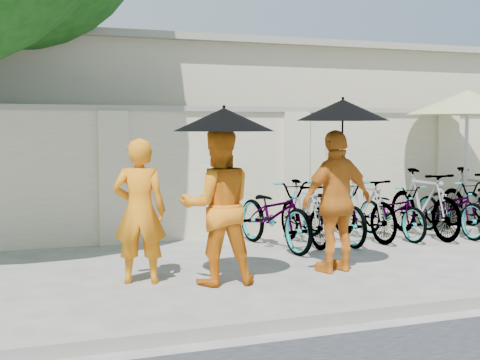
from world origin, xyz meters
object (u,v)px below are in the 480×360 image
object	(u,v)px
monk_right	(337,201)
patio_umbrella	(467,104)
monk_left	(140,211)
monk_center	(218,206)

from	to	relation	value
monk_right	patio_umbrella	bearing A→B (deg)	-162.49
monk_left	monk_center	bearing A→B (deg)	176.12
monk_center	monk_right	distance (m)	1.56
patio_umbrella	monk_center	bearing A→B (deg)	-158.60
monk_left	patio_umbrella	bearing A→B (deg)	-145.22
monk_left	monk_right	world-z (taller)	monk_right
monk_left	monk_center	distance (m)	0.88
patio_umbrella	monk_right	bearing A→B (deg)	-151.49
monk_center	monk_right	world-z (taller)	monk_center
monk_left	monk_right	xyz separation A→B (m)	(2.36, -0.26, 0.04)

